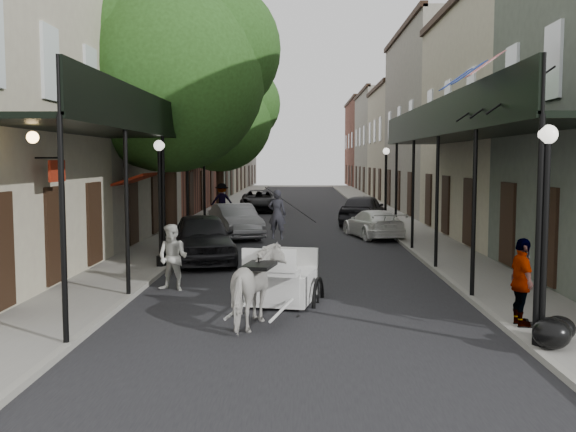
{
  "coord_description": "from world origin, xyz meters",
  "views": [
    {
      "loc": [
        0.02,
        -12.7,
        3.25
      ],
      "look_at": [
        -0.34,
        6.15,
        1.6
      ],
      "focal_mm": 40.0,
      "sensor_mm": 36.0,
      "label": 1
    }
  ],
  "objects_px": {
    "carriage": "(286,256)",
    "pedestrian_walking": "(173,258)",
    "tree_near": "(181,68)",
    "lamppost_right_near": "(545,232)",
    "lamppost_right_far": "(386,185)",
    "horse": "(258,287)",
    "car_right_far": "(363,210)",
    "car_left_near": "(202,238)",
    "tree_far": "(226,115)",
    "pedestrian_sidewalk_left": "(222,201)",
    "car_left_far": "(259,201)",
    "lamppost_left": "(160,201)",
    "car_right_near": "(373,224)",
    "pedestrian_sidewalk_right": "(522,282)",
    "car_left_mid": "(235,221)"
  },
  "relations": [
    {
      "from": "carriage",
      "to": "pedestrian_walking",
      "type": "distance_m",
      "value": 3.02
    },
    {
      "from": "tree_near",
      "to": "lamppost_right_near",
      "type": "relative_size",
      "value": 2.6
    },
    {
      "from": "lamppost_right_far",
      "to": "horse",
      "type": "bearing_deg",
      "value": -104.88
    },
    {
      "from": "pedestrian_walking",
      "to": "car_right_far",
      "type": "xyz_separation_m",
      "value": [
        6.28,
        16.0,
        -0.04
      ]
    },
    {
      "from": "car_left_near",
      "to": "tree_far",
      "type": "bearing_deg",
      "value": 80.49
    },
    {
      "from": "tree_near",
      "to": "pedestrian_walking",
      "type": "relative_size",
      "value": 5.78
    },
    {
      "from": "pedestrian_sidewalk_left",
      "to": "car_left_far",
      "type": "xyz_separation_m",
      "value": [
        1.6,
        6.01,
        -0.38
      ]
    },
    {
      "from": "lamppost_right_far",
      "to": "horse",
      "type": "relative_size",
      "value": 1.98
    },
    {
      "from": "car_left_near",
      "to": "lamppost_right_near",
      "type": "bearing_deg",
      "value": -66.3
    },
    {
      "from": "car_left_far",
      "to": "car_right_far",
      "type": "relative_size",
      "value": 1.06
    },
    {
      "from": "horse",
      "to": "pedestrian_walking",
      "type": "height_order",
      "value": "pedestrian_walking"
    },
    {
      "from": "tree_near",
      "to": "lamppost_right_far",
      "type": "relative_size",
      "value": 2.6
    },
    {
      "from": "lamppost_left",
      "to": "car_right_near",
      "type": "distance_m",
      "value": 10.84
    },
    {
      "from": "horse",
      "to": "pedestrian_walking",
      "type": "bearing_deg",
      "value": -44.12
    },
    {
      "from": "lamppost_right_far",
      "to": "pedestrian_sidewalk_right",
      "type": "distance_m",
      "value": 18.75
    },
    {
      "from": "lamppost_right_near",
      "to": "car_left_far",
      "type": "xyz_separation_m",
      "value": [
        -6.7,
        29.59,
        -1.37
      ]
    },
    {
      "from": "carriage",
      "to": "car_right_far",
      "type": "height_order",
      "value": "carriage"
    },
    {
      "from": "pedestrian_walking",
      "to": "car_right_far",
      "type": "bearing_deg",
      "value": 86.9
    },
    {
      "from": "car_left_mid",
      "to": "car_right_far",
      "type": "height_order",
      "value": "car_right_far"
    },
    {
      "from": "horse",
      "to": "car_right_near",
      "type": "distance_m",
      "value": 14.94
    },
    {
      "from": "tree_near",
      "to": "tree_far",
      "type": "bearing_deg",
      "value": 90.19
    },
    {
      "from": "carriage",
      "to": "car_left_near",
      "type": "relative_size",
      "value": 0.58
    },
    {
      "from": "carriage",
      "to": "pedestrian_sidewalk_right",
      "type": "height_order",
      "value": "carriage"
    },
    {
      "from": "carriage",
      "to": "car_left_far",
      "type": "bearing_deg",
      "value": 106.55
    },
    {
      "from": "pedestrian_walking",
      "to": "car_left_mid",
      "type": "bearing_deg",
      "value": 106.01
    },
    {
      "from": "tree_near",
      "to": "horse",
      "type": "relative_size",
      "value": 5.15
    },
    {
      "from": "lamppost_left",
      "to": "pedestrian_sidewalk_right",
      "type": "bearing_deg",
      "value": -38.99
    },
    {
      "from": "pedestrian_sidewalk_left",
      "to": "pedestrian_sidewalk_right",
      "type": "height_order",
      "value": "pedestrian_sidewalk_left"
    },
    {
      "from": "lamppost_right_near",
      "to": "lamppost_right_far",
      "type": "xyz_separation_m",
      "value": [
        0.0,
        20.0,
        0.0
      ]
    },
    {
      "from": "tree_near",
      "to": "tree_far",
      "type": "xyz_separation_m",
      "value": [
        -0.05,
        14.0,
        -0.65
      ]
    },
    {
      "from": "horse",
      "to": "car_left_near",
      "type": "xyz_separation_m",
      "value": [
        -2.3,
        7.93,
        -0.01
      ]
    },
    {
      "from": "lamppost_left",
      "to": "pedestrian_sidewalk_left",
      "type": "height_order",
      "value": "lamppost_left"
    },
    {
      "from": "tree_far",
      "to": "car_left_mid",
      "type": "height_order",
      "value": "tree_far"
    },
    {
      "from": "horse",
      "to": "car_left_mid",
      "type": "xyz_separation_m",
      "value": [
        -1.91,
        14.43,
        -0.09
      ]
    },
    {
      "from": "lamppost_right_near",
      "to": "lamppost_right_far",
      "type": "relative_size",
      "value": 1.0
    },
    {
      "from": "car_right_near",
      "to": "car_right_far",
      "type": "bearing_deg",
      "value": -103.9
    },
    {
      "from": "pedestrian_sidewalk_right",
      "to": "carriage",
      "type": "bearing_deg",
      "value": 59.4
    },
    {
      "from": "lamppost_right_far",
      "to": "carriage",
      "type": "height_order",
      "value": "lamppost_right_far"
    },
    {
      "from": "tree_near",
      "to": "car_left_near",
      "type": "bearing_deg",
      "value": -67.66
    },
    {
      "from": "lamppost_left",
      "to": "horse",
      "type": "xyz_separation_m",
      "value": [
        3.3,
        -6.43,
        -1.26
      ]
    },
    {
      "from": "lamppost_left",
      "to": "horse",
      "type": "relative_size",
      "value": 1.98
    },
    {
      "from": "lamppost_right_near",
      "to": "car_left_mid",
      "type": "height_order",
      "value": "lamppost_right_near"
    },
    {
      "from": "lamppost_left",
      "to": "carriage",
      "type": "relative_size",
      "value": 1.4
    },
    {
      "from": "tree_near",
      "to": "pedestrian_sidewalk_right",
      "type": "bearing_deg",
      "value": -52.38
    },
    {
      "from": "pedestrian_sidewalk_left",
      "to": "tree_far",
      "type": "bearing_deg",
      "value": -100.98
    },
    {
      "from": "pedestrian_walking",
      "to": "car_left_far",
      "type": "distance_m",
      "value": 24.59
    },
    {
      "from": "pedestrian_walking",
      "to": "tree_near",
      "type": "bearing_deg",
      "value": 116.63
    },
    {
      "from": "tree_near",
      "to": "car_left_mid",
      "type": "xyz_separation_m",
      "value": [
        1.49,
        3.82,
        -5.79
      ]
    },
    {
      "from": "lamppost_right_near",
      "to": "tree_near",
      "type": "bearing_deg",
      "value": 124.27
    },
    {
      "from": "lamppost_right_far",
      "to": "car_left_near",
      "type": "xyz_separation_m",
      "value": [
        -7.2,
        -10.5,
        -1.27
      ]
    }
  ]
}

